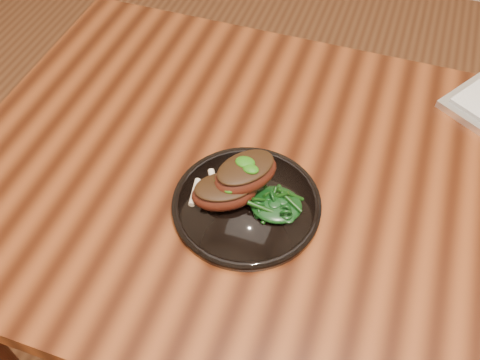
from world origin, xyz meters
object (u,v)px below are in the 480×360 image
at_px(desk, 402,241).
at_px(plate, 247,204).
at_px(lamb_chop_front, 224,192).
at_px(greens_heap, 276,202).

bearing_deg(desk, plate, -163.62).
xyz_separation_m(desk, plate, (-0.26, -0.08, 0.09)).
distance_m(lamb_chop_front, greens_heap, 0.09).
distance_m(plate, greens_heap, 0.05).
height_order(plate, lamb_chop_front, lamb_chop_front).
bearing_deg(lamb_chop_front, greens_heap, 8.98).
relative_size(plate, lamb_chop_front, 1.94).
xyz_separation_m(lamb_chop_front, greens_heap, (0.08, 0.01, -0.01)).
xyz_separation_m(plate, lamb_chop_front, (-0.04, -0.01, 0.03)).
relative_size(desk, lamb_chop_front, 12.66).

